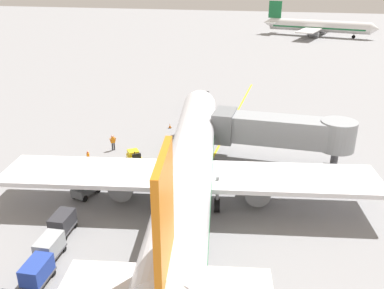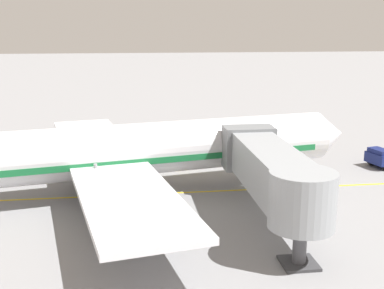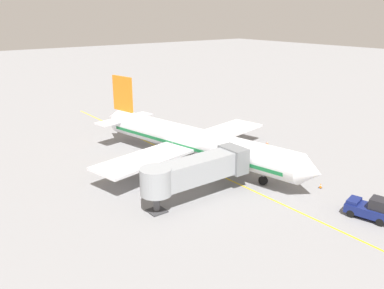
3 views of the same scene
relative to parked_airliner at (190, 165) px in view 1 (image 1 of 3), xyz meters
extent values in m
plane|color=gray|center=(0.05, 0.68, -3.19)|extent=(400.00, 400.00, 0.00)
cube|color=gold|center=(0.05, 0.68, -3.18)|extent=(0.24, 80.00, 0.01)
cylinder|color=silver|center=(-0.05, 0.27, 0.10)|extent=(9.76, 32.12, 3.70)
cube|color=#196B38|center=(-0.05, 0.27, -0.36)|extent=(9.31, 29.61, 0.44)
cone|color=silver|center=(-3.35, 17.15, 0.10)|extent=(4.02, 3.05, 3.63)
cube|color=black|center=(-3.00, 15.38, 0.75)|extent=(2.93, 1.61, 0.60)
cube|color=silver|center=(0.14, -0.71, -0.55)|extent=(30.44, 10.85, 0.36)
cylinder|color=gray|center=(-5.41, -0.98, -1.80)|extent=(2.58, 3.52, 2.00)
cylinder|color=gray|center=(5.38, 1.12, -1.80)|extent=(2.58, 3.52, 2.00)
cube|color=orange|center=(2.82, -14.45, 4.70)|extent=(1.16, 4.38, 5.50)
cube|color=silver|center=(2.78, -14.26, 0.65)|extent=(10.31, 4.47, 0.24)
cylinder|color=black|center=(-2.20, 11.26, -2.64)|extent=(0.65, 1.17, 1.10)
cylinder|color=gray|center=(-2.20, 11.26, -1.09)|extent=(0.24, 0.24, 2.00)
cylinder|color=black|center=(-1.93, -2.14, -2.64)|extent=(0.65, 1.17, 1.10)
cylinder|color=gray|center=(-1.93, -2.14, -1.09)|extent=(0.24, 0.24, 2.00)
cylinder|color=black|center=(2.59, -1.25, -2.64)|extent=(0.65, 1.17, 1.10)
cylinder|color=gray|center=(2.59, -1.25, -1.09)|extent=(0.24, 0.24, 2.00)
cube|color=#93999E|center=(6.11, 9.30, 0.30)|extent=(11.67, 2.80, 2.60)
cube|color=slate|center=(1.07, 9.30, 0.30)|extent=(2.00, 3.50, 2.99)
cylinder|color=#93999E|center=(11.94, 9.30, 0.30)|extent=(3.36, 3.36, 2.86)
cylinder|color=#4C4C51|center=(11.94, 9.30, -2.09)|extent=(0.70, 0.70, 2.19)
cube|color=#38383A|center=(11.94, 9.30, -3.11)|extent=(1.80, 1.80, 0.16)
cube|color=navy|center=(-4.54, 23.61, -2.34)|extent=(3.17, 4.79, 0.90)
cube|color=black|center=(-4.77, 24.57, -1.34)|extent=(2.04, 2.18, 1.10)
cube|color=navy|center=(-4.18, 22.11, -1.71)|extent=(2.07, 1.51, 0.36)
cylinder|color=black|center=(-3.29, 22.43, -2.79)|extent=(0.53, 0.86, 0.80)
cylinder|color=black|center=(-5.11, 22.00, -2.79)|extent=(0.53, 0.86, 0.80)
cylinder|color=black|center=(-3.96, 25.22, -2.79)|extent=(0.53, 0.86, 0.80)
cylinder|color=black|center=(-5.78, 24.78, -2.79)|extent=(0.53, 0.86, 0.80)
cube|color=slate|center=(-8.70, -1.62, -2.56)|extent=(1.67, 2.69, 0.70)
cube|color=slate|center=(-8.57, -0.95, -1.99)|extent=(1.21, 1.23, 0.44)
cube|color=black|center=(-8.84, -2.30, -1.89)|extent=(0.86, 0.32, 0.64)
cylinder|color=black|center=(-8.68, -1.50, -1.91)|extent=(0.13, 0.27, 0.54)
cylinder|color=black|center=(-9.06, -0.66, -2.91)|extent=(0.31, 0.59, 0.56)
cylinder|color=black|center=(-8.00, -0.87, -2.91)|extent=(0.31, 0.59, 0.56)
cylinder|color=black|center=(-9.41, -2.37, -2.91)|extent=(0.31, 0.59, 0.56)
cylinder|color=black|center=(-8.35, -2.59, -2.91)|extent=(0.31, 0.59, 0.56)
cube|color=gold|center=(-6.88, 4.86, -2.56)|extent=(2.45, 2.72, 0.70)
cube|color=gold|center=(-7.29, 5.41, -1.99)|extent=(1.44, 1.45, 0.44)
cube|color=black|center=(-6.47, 4.31, -1.89)|extent=(0.77, 0.63, 0.64)
cylinder|color=black|center=(-6.96, 4.96, -1.91)|extent=(0.22, 0.26, 0.54)
cylinder|color=black|center=(-7.84, 5.24, -2.91)|extent=(0.49, 0.57, 0.56)
cylinder|color=black|center=(-6.97, 5.88, -2.91)|extent=(0.49, 0.57, 0.56)
cylinder|color=black|center=(-6.79, 3.83, -2.91)|extent=(0.49, 0.57, 0.56)
cylinder|color=black|center=(-5.93, 4.48, -2.91)|extent=(0.49, 0.57, 0.56)
cube|color=#4C4C51|center=(-7.63, -7.02, -2.77)|extent=(1.47, 2.29, 0.12)
cube|color=#2D2D33|center=(-7.63, -7.02, -2.16)|extent=(1.39, 2.18, 1.10)
cylinder|color=#4C4C51|center=(-7.74, -5.58, -2.78)|extent=(0.12, 0.70, 0.07)
cylinder|color=black|center=(-8.24, -6.24, -3.01)|extent=(0.15, 0.37, 0.36)
cylinder|color=black|center=(-7.14, -6.16, -3.01)|extent=(0.15, 0.37, 0.36)
cylinder|color=black|center=(-8.11, -7.89, -3.01)|extent=(0.15, 0.37, 0.36)
cylinder|color=black|center=(-7.01, -7.80, -3.01)|extent=(0.15, 0.37, 0.36)
cube|color=#4C4C51|center=(-6.90, -9.78, -2.77)|extent=(1.47, 2.29, 0.12)
cube|color=#999EA3|center=(-6.90, -9.78, -2.16)|extent=(1.39, 2.18, 1.10)
cylinder|color=#4C4C51|center=(-7.01, -8.34, -2.78)|extent=(0.12, 0.70, 0.07)
cylinder|color=black|center=(-7.51, -9.00, -3.01)|extent=(0.15, 0.37, 0.36)
cylinder|color=black|center=(-6.41, -8.92, -3.01)|extent=(0.15, 0.37, 0.36)
cylinder|color=black|center=(-7.38, -10.65, -3.01)|extent=(0.15, 0.37, 0.36)
cylinder|color=black|center=(-6.28, -10.56, -3.01)|extent=(0.15, 0.37, 0.36)
cube|color=#4C4C51|center=(-6.24, -12.12, -2.77)|extent=(1.47, 2.29, 0.12)
cube|color=#233D9E|center=(-6.24, -12.12, -2.16)|extent=(1.39, 2.18, 1.10)
cylinder|color=#4C4C51|center=(-6.35, -10.68, -2.78)|extent=(0.12, 0.70, 0.07)
cylinder|color=black|center=(-6.85, -11.34, -3.01)|extent=(0.15, 0.37, 0.36)
cylinder|color=black|center=(-5.75, -11.26, -3.01)|extent=(0.15, 0.37, 0.36)
cylinder|color=black|center=(-6.72, -12.99, -3.01)|extent=(0.15, 0.37, 0.36)
cylinder|color=#232328|center=(-10.65, 8.09, -2.76)|extent=(0.15, 0.15, 0.85)
cylinder|color=#232328|center=(-10.81, 7.97, -2.76)|extent=(0.15, 0.15, 0.85)
cube|color=orange|center=(-10.73, 8.03, -2.04)|extent=(0.45, 0.42, 0.60)
cylinder|color=orange|center=(-10.53, 8.18, -2.09)|extent=(0.23, 0.21, 0.57)
cylinder|color=orange|center=(-10.93, 7.88, -2.09)|extent=(0.23, 0.21, 0.57)
sphere|color=beige|center=(-10.73, 8.03, -1.61)|extent=(0.22, 0.22, 0.22)
cube|color=red|center=(-10.73, 8.03, -1.59)|extent=(0.26, 0.22, 0.10)
cylinder|color=#232328|center=(-11.29, 3.64, -2.76)|extent=(0.15, 0.15, 0.85)
cylinder|color=#232328|center=(-11.20, 3.46, -2.76)|extent=(0.15, 0.15, 0.85)
cube|color=orange|center=(-11.25, 3.55, -2.04)|extent=(0.38, 0.45, 0.60)
cylinder|color=orange|center=(-11.36, 3.78, -2.09)|extent=(0.18, 0.24, 0.57)
cylinder|color=orange|center=(-11.14, 3.33, -2.09)|extent=(0.18, 0.24, 0.57)
sphere|color=beige|center=(-11.25, 3.55, -1.61)|extent=(0.22, 0.22, 0.22)
cube|color=red|center=(-11.25, 3.55, -1.59)|extent=(0.19, 0.27, 0.10)
cube|color=black|center=(-6.95, 16.16, -3.17)|extent=(0.36, 0.36, 0.04)
cone|color=orange|center=(-6.95, 16.16, -2.87)|extent=(0.30, 0.30, 0.55)
cylinder|color=white|center=(-6.95, 16.16, -2.84)|extent=(0.21, 0.21, 0.06)
cylinder|color=white|center=(12.15, 107.19, -0.07)|extent=(30.37, 10.59, 3.52)
cube|color=#196B38|center=(12.15, 107.19, -0.51)|extent=(28.02, 10.05, 0.42)
cone|color=white|center=(28.02, 103.34, -0.07)|extent=(3.03, 3.89, 3.44)
cone|color=white|center=(-3.92, 111.09, 0.22)|extent=(3.29, 3.53, 2.99)
cube|color=black|center=(26.36, 103.74, 0.55)|extent=(1.64, 2.81, 0.57)
cube|color=white|center=(11.22, 107.42, -0.68)|extent=(11.53, 28.86, 0.34)
cylinder|color=gray|center=(13.19, 112.31, -1.87)|extent=(3.40, 2.56, 1.90)
cylinder|color=gray|center=(10.73, 102.16, -1.87)|extent=(3.40, 2.56, 1.90)
cube|color=#196B38|center=(-1.70, 110.56, 4.30)|extent=(4.13, 1.28, 5.22)
cube|color=white|center=(-1.52, 110.51, 0.46)|extent=(4.64, 9.81, 0.23)
cylinder|color=black|center=(22.49, 104.68, -2.66)|extent=(1.12, 0.66, 1.04)
cylinder|color=gray|center=(22.49, 104.68, -1.19)|extent=(0.23, 0.23, 1.90)
cylinder|color=black|center=(10.82, 109.76, -2.66)|extent=(1.12, 0.66, 1.04)
cylinder|color=gray|center=(10.82, 109.76, -1.19)|extent=(0.23, 0.23, 1.90)
cylinder|color=black|center=(9.78, 105.52, -2.66)|extent=(1.12, 0.66, 1.04)
cylinder|color=gray|center=(9.78, 105.52, -1.19)|extent=(0.23, 0.23, 1.90)
camera|label=1|loc=(7.88, -28.70, 14.18)|focal=38.00mm
camera|label=2|loc=(33.88, 0.89, 8.56)|focal=46.03mm
camera|label=3|loc=(32.29, 41.98, 16.91)|focal=37.73mm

